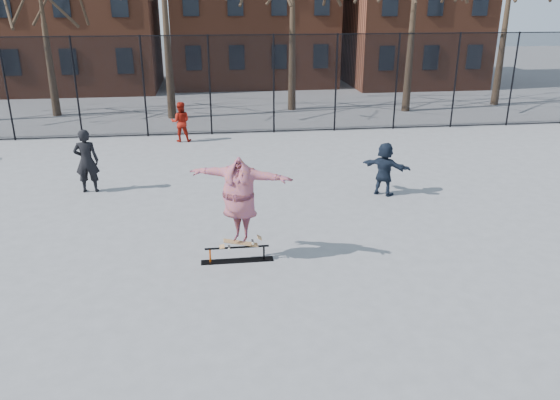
{
  "coord_description": "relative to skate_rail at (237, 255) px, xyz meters",
  "views": [
    {
      "loc": [
        -1.42,
        -9.37,
        5.45
      ],
      "look_at": [
        -0.02,
        1.5,
        1.31
      ],
      "focal_mm": 35.0,
      "sensor_mm": 36.0,
      "label": 1
    }
  ],
  "objects": [
    {
      "name": "bystander_black",
      "position": [
        -4.06,
        5.05,
        0.8
      ],
      "size": [
        0.69,
        0.46,
        1.88
      ],
      "primitive_type": "imported",
      "rotation": [
        0.0,
        0.0,
        3.16
      ],
      "color": "black",
      "rests_on": "ground"
    },
    {
      "name": "bystander_navy",
      "position": [
        4.44,
        3.71,
        0.64
      ],
      "size": [
        1.41,
        1.25,
        1.55
      ],
      "primitive_type": "imported",
      "rotation": [
        0.0,
        0.0,
        2.47
      ],
      "color": "black",
      "rests_on": "ground"
    },
    {
      "name": "skate_rail",
      "position": [
        0.0,
        0.0,
        0.0
      ],
      "size": [
        1.58,
        0.24,
        0.35
      ],
      "color": "black",
      "rests_on": "ground"
    },
    {
      "name": "bystander_red",
      "position": [
        -1.61,
        10.67,
        0.65
      ],
      "size": [
        0.78,
        0.62,
        1.56
      ],
      "primitive_type": "imported",
      "rotation": [
        0.0,
        0.0,
        3.1
      ],
      "color": "maroon",
      "rests_on": "ground"
    },
    {
      "name": "ground",
      "position": [
        0.98,
        -1.33,
        -0.14
      ],
      "size": [
        100.0,
        100.0,
        0.0
      ],
      "primitive_type": "plane",
      "color": "slate"
    },
    {
      "name": "skateboard",
      "position": [
        0.08,
        0.0,
        0.26
      ],
      "size": [
        0.81,
        0.19,
        0.1
      ],
      "primitive_type": null,
      "color": "#9C6D3E",
      "rests_on": "skate_rail"
    },
    {
      "name": "fence",
      "position": [
        0.97,
        11.67,
        1.92
      ],
      "size": [
        34.03,
        0.07,
        4.0
      ],
      "color": "black",
      "rests_on": "ground"
    },
    {
      "name": "skater",
      "position": [
        0.08,
        0.0,
        1.23
      ],
      "size": [
        2.32,
        1.42,
        1.84
      ],
      "primitive_type": "imported",
      "rotation": [
        0.0,
        0.0,
        -0.39
      ],
      "color": "#3D3381",
      "rests_on": "skateboard"
    }
  ]
}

